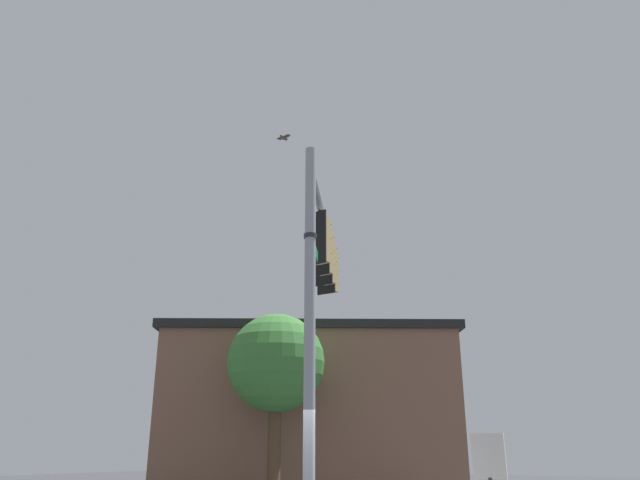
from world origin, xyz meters
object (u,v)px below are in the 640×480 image
(bird_flying, at_px, (284,138))
(street_name_sign, at_px, (313,244))
(traffic_light_mid_inner, at_px, (324,252))
(historical_marker, at_px, (490,477))
(traffic_light_arm_end, at_px, (330,272))
(traffic_light_nearest_pole, at_px, (321,240))
(traffic_light_mid_outer, at_px, (327,263))

(bird_flying, bearing_deg, street_name_sign, -21.79)
(traffic_light_mid_inner, height_order, historical_marker, traffic_light_mid_inner)
(traffic_light_arm_end, height_order, historical_marker, traffic_light_arm_end)
(traffic_light_nearest_pole, distance_m, traffic_light_mid_outer, 1.75)
(traffic_light_nearest_pole, bearing_deg, traffic_light_mid_inner, 119.02)
(traffic_light_mid_outer, relative_size, bird_flying, 3.84)
(traffic_light_nearest_pole, xyz_separation_m, bird_flying, (-0.42, -0.87, 2.30))
(traffic_light_mid_inner, bearing_deg, street_name_sign, -61.23)
(bird_flying, bearing_deg, traffic_light_mid_inner, 90.10)
(traffic_light_nearest_pole, distance_m, bird_flying, 2.49)
(bird_flying, relative_size, historical_marker, 0.16)
(traffic_light_nearest_pole, xyz_separation_m, traffic_light_arm_end, (-1.28, 2.30, 0.00))
(traffic_light_nearest_pole, xyz_separation_m, traffic_light_mid_inner, (-0.43, 0.77, 0.00))
(traffic_light_mid_inner, bearing_deg, traffic_light_mid_outer, 119.02)
(traffic_light_nearest_pole, relative_size, traffic_light_mid_inner, 1.00)
(traffic_light_mid_inner, bearing_deg, bird_flying, -89.90)
(traffic_light_arm_end, height_order, street_name_sign, traffic_light_arm_end)
(traffic_light_mid_outer, height_order, historical_marker, traffic_light_mid_outer)
(traffic_light_mid_outer, bearing_deg, bird_flying, -79.89)
(traffic_light_mid_inner, xyz_separation_m, traffic_light_arm_end, (-0.85, 1.53, 0.00))
(bird_flying, height_order, historical_marker, bird_flying)
(traffic_light_mid_inner, height_order, street_name_sign, traffic_light_mid_inner)
(historical_marker, bearing_deg, traffic_light_nearest_pole, -172.30)
(traffic_light_nearest_pole, height_order, street_name_sign, traffic_light_nearest_pole)
(traffic_light_mid_inner, xyz_separation_m, street_name_sign, (1.15, -2.09, -0.61))
(traffic_light_nearest_pole, height_order, traffic_light_mid_outer, same)
(traffic_light_mid_outer, distance_m, historical_marker, 6.45)
(traffic_light_arm_end, bearing_deg, traffic_light_nearest_pole, -60.98)
(bird_flying, xyz_separation_m, historical_marker, (3.67, 1.31, -7.16))
(traffic_light_nearest_pole, distance_m, street_name_sign, 1.63)
(bird_flying, bearing_deg, traffic_light_mid_outer, 100.11)
(traffic_light_nearest_pole, height_order, traffic_light_mid_inner, same)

